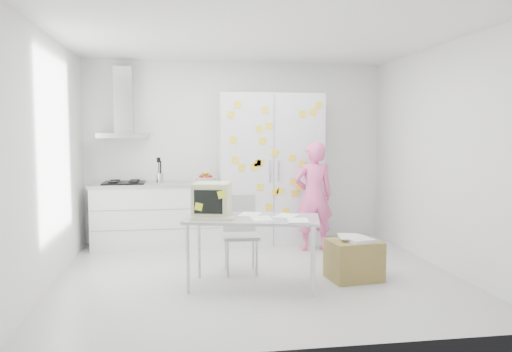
{
  "coord_description": "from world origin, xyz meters",
  "views": [
    {
      "loc": [
        -0.89,
        -5.56,
        1.64
      ],
      "look_at": [
        0.1,
        0.77,
        1.08
      ],
      "focal_mm": 35.0,
      "sensor_mm": 36.0,
      "label": 1
    }
  ],
  "objects": [
    {
      "name": "desk",
      "position": [
        -0.39,
        -0.32,
        0.84
      ],
      "size": [
        1.52,
        1.01,
        1.11
      ],
      "rotation": [
        0.0,
        0.0,
        -0.24
      ],
      "color": "#ACAEB7",
      "rests_on": "ground"
    },
    {
      "name": "tall_cabinet",
      "position": [
        0.45,
        1.67,
        1.1
      ],
      "size": [
        1.5,
        0.68,
        2.2
      ],
      "color": "silver",
      "rests_on": "ground"
    },
    {
      "name": "floor",
      "position": [
        0.0,
        0.0,
        -0.01
      ],
      "size": [
        4.5,
        4.0,
        0.02
      ],
      "primitive_type": "cube",
      "color": "silver",
      "rests_on": "ground"
    },
    {
      "name": "ceiling",
      "position": [
        0.0,
        0.0,
        2.7
      ],
      "size": [
        4.5,
        4.0,
        0.02
      ],
      "primitive_type": "cube",
      "color": "white",
      "rests_on": "walls"
    },
    {
      "name": "chair",
      "position": [
        -0.18,
        0.2,
        0.51
      ],
      "size": [
        0.42,
        0.42,
        0.9
      ],
      "rotation": [
        0.0,
        0.0,
        -0.03
      ],
      "color": "#AEAEAB",
      "rests_on": "ground"
    },
    {
      "name": "counter_run",
      "position": [
        -1.2,
        1.7,
        0.47
      ],
      "size": [
        1.84,
        0.63,
        1.28
      ],
      "color": "white",
      "rests_on": "ground"
    },
    {
      "name": "walls",
      "position": [
        0.0,
        0.72,
        1.35
      ],
      "size": [
        4.52,
        4.01,
        2.7
      ],
      "color": "white",
      "rests_on": "ground"
    },
    {
      "name": "person",
      "position": [
        0.96,
        1.1,
        0.76
      ],
      "size": [
        0.56,
        0.37,
        1.51
      ],
      "primitive_type": "imported",
      "rotation": [
        0.0,
        0.0,
        3.16
      ],
      "color": "pink",
      "rests_on": "ground"
    },
    {
      "name": "cardboard_box",
      "position": [
        1.04,
        -0.33,
        0.23
      ],
      "size": [
        0.6,
        0.51,
        0.49
      ],
      "rotation": [
        0.0,
        0.0,
        0.12
      ],
      "color": "olive",
      "rests_on": "ground"
    },
    {
      "name": "range_hood",
      "position": [
        -1.65,
        1.84,
        1.96
      ],
      "size": [
        0.7,
        0.48,
        1.01
      ],
      "color": "silver",
      "rests_on": "walls"
    }
  ]
}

